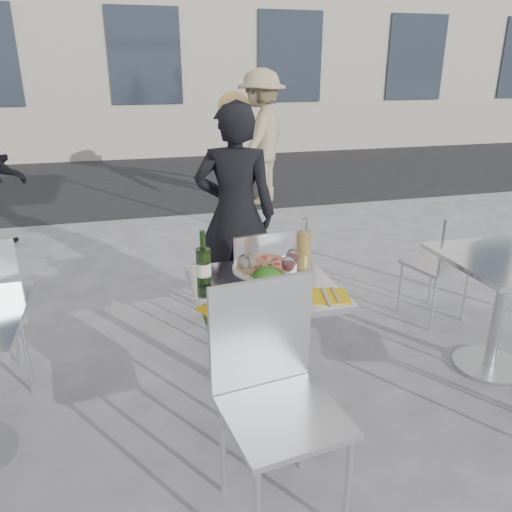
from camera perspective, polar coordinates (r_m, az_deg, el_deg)
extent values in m
plane|color=slate|center=(2.94, 0.80, -16.70)|extent=(80.00, 80.00, 0.00)
cube|color=black|center=(8.95, -10.82, 8.85)|extent=(24.00, 5.00, 0.00)
cylinder|color=#B7BABF|center=(2.94, 0.80, -16.52)|extent=(0.44, 0.44, 0.02)
cylinder|color=#B7BABF|center=(2.74, 0.84, -10.54)|extent=(0.07, 0.07, 0.72)
cube|color=silver|center=(2.57, 0.88, -3.55)|extent=(0.72, 0.72, 0.03)
cylinder|color=#B7BABF|center=(3.58, 25.05, -11.21)|extent=(0.44, 0.44, 0.02)
cylinder|color=#B7BABF|center=(3.42, 25.95, -6.07)|extent=(0.07, 0.07, 0.72)
cube|color=silver|center=(3.28, 26.94, -0.35)|extent=(0.72, 0.72, 0.03)
cylinder|color=silver|center=(3.60, 0.92, -5.30)|extent=(0.02, 0.02, 0.42)
cylinder|color=silver|center=(3.49, -4.09, -6.25)|extent=(0.02, 0.02, 0.42)
cylinder|color=silver|center=(3.34, 3.31, -7.60)|extent=(0.02, 0.02, 0.42)
cylinder|color=silver|center=(3.22, -2.06, -8.73)|extent=(0.02, 0.02, 0.42)
cube|color=silver|center=(3.31, -0.49, -3.59)|extent=(0.44, 0.44, 0.02)
cube|color=silver|center=(3.06, 0.93, -1.17)|extent=(0.39, 0.08, 0.42)
cylinder|color=silver|center=(2.20, 10.45, -24.44)|extent=(0.03, 0.03, 0.48)
cylinder|color=silver|center=(2.32, -3.83, -21.11)|extent=(0.03, 0.03, 0.48)
cylinder|color=silver|center=(2.44, 5.27, -18.71)|extent=(0.03, 0.03, 0.48)
cube|color=silver|center=(2.08, 3.16, -17.83)|extent=(0.51, 0.51, 0.03)
cube|color=silver|center=(2.10, 0.59, -8.77)|extent=(0.45, 0.09, 0.48)
cylinder|color=silver|center=(3.51, -25.90, -7.81)|extent=(0.03, 0.03, 0.47)
cylinder|color=silver|center=(3.18, -24.64, -10.63)|extent=(0.03, 0.03, 0.47)
cylinder|color=silver|center=(4.22, 19.38, -2.55)|extent=(0.02, 0.02, 0.41)
cylinder|color=silver|center=(3.99, 16.13, -3.50)|extent=(0.02, 0.02, 0.41)
cylinder|color=silver|center=(4.03, 22.79, -4.14)|extent=(0.02, 0.02, 0.41)
cylinder|color=silver|center=(3.79, 19.58, -5.25)|extent=(0.02, 0.02, 0.41)
cube|color=silver|center=(3.92, 19.85, -0.95)|extent=(0.46, 0.46, 0.02)
cube|color=silver|center=(3.73, 22.41, 1.25)|extent=(0.38, 0.11, 0.41)
imported|color=black|center=(3.61, -2.36, 4.79)|extent=(0.67, 0.54, 1.60)
imported|color=#9A8863|center=(6.94, 0.60, 13.33)|extent=(1.22, 1.32, 1.79)
cylinder|color=tan|center=(2.40, 2.67, -4.71)|extent=(0.30, 0.30, 0.02)
cylinder|color=beige|center=(2.40, 2.68, -4.49)|extent=(0.27, 0.27, 0.00)
cylinder|color=white|center=(2.76, 0.81, -1.25)|extent=(0.34, 0.34, 0.01)
cylinder|color=tan|center=(2.76, 0.81, -0.96)|extent=(0.30, 0.30, 0.02)
cylinder|color=beige|center=(2.75, 0.81, -0.77)|extent=(0.26, 0.26, 0.00)
cylinder|color=white|center=(2.57, 1.27, -3.02)|extent=(0.22, 0.22, 0.01)
ellipsoid|color=#1B6018|center=(2.55, 1.28, -2.22)|extent=(0.15, 0.15, 0.08)
sphere|color=#B21914|center=(2.58, 2.01, -1.75)|extent=(0.03, 0.03, 0.03)
cylinder|color=#2B4F1D|center=(2.52, -6.00, -1.32)|extent=(0.07, 0.07, 0.20)
cone|color=#2B4F1D|center=(2.48, -6.09, 0.82)|extent=(0.07, 0.07, 0.03)
cylinder|color=#2B4F1D|center=(2.47, -6.13, 1.80)|extent=(0.03, 0.03, 0.10)
cylinder|color=silver|center=(2.52, -6.00, -1.53)|extent=(0.07, 0.07, 0.07)
cylinder|color=tan|center=(2.71, 5.46, 0.57)|extent=(0.08, 0.08, 0.22)
cylinder|color=white|center=(2.67, 5.56, 3.40)|extent=(0.03, 0.03, 0.08)
cylinder|color=white|center=(2.59, 3.96, -1.86)|extent=(0.06, 0.06, 0.09)
cylinder|color=silver|center=(2.57, 3.99, -0.77)|extent=(0.06, 0.06, 0.02)
cylinder|color=white|center=(2.57, -1.34, -3.05)|extent=(0.06, 0.06, 0.00)
cylinder|color=white|center=(2.56, -1.35, -2.17)|extent=(0.01, 0.01, 0.09)
ellipsoid|color=white|center=(2.53, -1.36, -0.71)|extent=(0.07, 0.07, 0.08)
ellipsoid|color=beige|center=(2.53, -1.36, -0.92)|extent=(0.05, 0.05, 0.05)
cylinder|color=white|center=(2.59, -0.65, -2.91)|extent=(0.06, 0.06, 0.00)
cylinder|color=white|center=(2.57, -0.65, -2.03)|extent=(0.01, 0.01, 0.09)
ellipsoid|color=white|center=(2.55, -0.66, -0.57)|extent=(0.07, 0.07, 0.08)
ellipsoid|color=beige|center=(2.55, -0.66, -0.78)|extent=(0.05, 0.05, 0.05)
cylinder|color=white|center=(2.56, 3.64, -3.24)|extent=(0.06, 0.06, 0.00)
cylinder|color=white|center=(2.54, 3.66, -2.35)|extent=(0.01, 0.01, 0.09)
ellipsoid|color=white|center=(2.52, 3.70, -0.88)|extent=(0.07, 0.07, 0.08)
ellipsoid|color=#4F0B10|center=(2.52, 3.70, -1.10)|extent=(0.05, 0.05, 0.05)
cylinder|color=white|center=(2.65, 4.13, -2.35)|extent=(0.06, 0.06, 0.00)
cylinder|color=white|center=(2.64, 4.15, -1.49)|extent=(0.01, 0.01, 0.09)
ellipsoid|color=white|center=(2.61, 4.19, -0.07)|extent=(0.07, 0.07, 0.08)
ellipsoid|color=#4F0B10|center=(2.61, 4.18, -0.27)|extent=(0.05, 0.05, 0.05)
cube|color=yellow|center=(2.31, -4.01, -6.05)|extent=(0.25, 0.25, 0.00)
cube|color=#B7BABF|center=(2.30, -4.51, -6.01)|extent=(0.11, 0.18, 0.00)
cube|color=#B7BABF|center=(2.31, -3.28, -5.88)|extent=(0.10, 0.16, 0.00)
cube|color=yellow|center=(2.45, 8.42, -4.54)|extent=(0.21, 0.21, 0.00)
cube|color=#B7BABF|center=(2.44, 7.99, -4.51)|extent=(0.06, 0.20, 0.00)
cube|color=#B7BABF|center=(2.46, 9.07, -4.37)|extent=(0.05, 0.18, 0.00)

